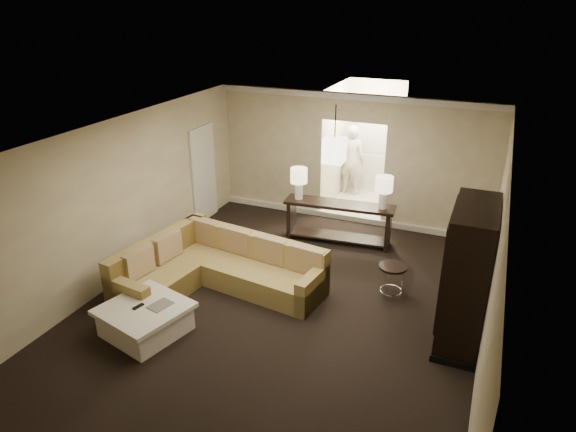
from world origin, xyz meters
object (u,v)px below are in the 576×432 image
at_px(console_table, 339,219).
at_px(drink_table, 392,274).
at_px(coffee_table, 146,319).
at_px(armoire, 466,278).
at_px(sectional_sofa, 216,269).
at_px(person, 352,156).

xyz_separation_m(console_table, drink_table, (1.43, -1.62, -0.09)).
relative_size(coffee_table, drink_table, 2.39).
bearing_deg(console_table, coffee_table, -118.33).
bearing_deg(armoire, console_table, 137.61).
distance_m(sectional_sofa, coffee_table, 1.57).
height_order(armoire, drink_table, armoire).
distance_m(drink_table, person, 4.86).
bearing_deg(person, armoire, 124.14).
relative_size(console_table, person, 1.14).
bearing_deg(sectional_sofa, coffee_table, -93.55).
height_order(console_table, armoire, armoire).
bearing_deg(armoire, coffee_table, -158.81).
height_order(coffee_table, armoire, armoire).
height_order(console_table, drink_table, console_table).
height_order(coffee_table, drink_table, drink_table).
height_order(coffee_table, person, person).
distance_m(sectional_sofa, drink_table, 2.96).
height_order(sectional_sofa, drink_table, sectional_sofa).
distance_m(coffee_table, armoire, 4.66).
bearing_deg(armoire, person, 121.44).
height_order(sectional_sofa, console_table, sectional_sofa).
height_order(armoire, person, armoire).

